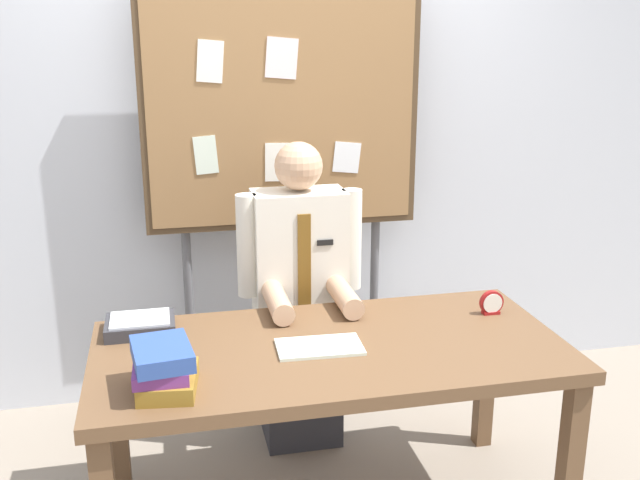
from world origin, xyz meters
TOP-DOWN VIEW (x-y plane):
  - back_wall at (0.00, 1.19)m, footprint 6.40×0.08m
  - desk at (0.00, 0.00)m, footprint 1.72×0.83m
  - person at (0.00, 0.59)m, footprint 0.55×0.56m
  - bulletin_board at (-0.00, 0.98)m, footprint 1.31×0.09m
  - book_stack at (-0.60, -0.22)m, footprint 0.22×0.26m
  - open_notebook at (-0.05, -0.02)m, footprint 0.32×0.19m
  - desk_clock at (0.71, 0.15)m, footprint 0.10×0.04m
  - paper_tray at (-0.68, 0.27)m, footprint 0.26×0.20m

SIDE VIEW (x-z plane):
  - person at x=0.00m, z-range -0.05..1.34m
  - desk at x=0.00m, z-range 0.28..1.01m
  - open_notebook at x=-0.05m, z-range 0.73..0.74m
  - paper_tray at x=-0.68m, z-range 0.73..0.79m
  - desk_clock at x=0.71m, z-range 0.72..0.82m
  - book_stack at x=-0.60m, z-range 0.73..0.88m
  - back_wall at x=0.00m, z-range 0.00..2.70m
  - bulletin_board at x=0.00m, z-range 0.43..2.48m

